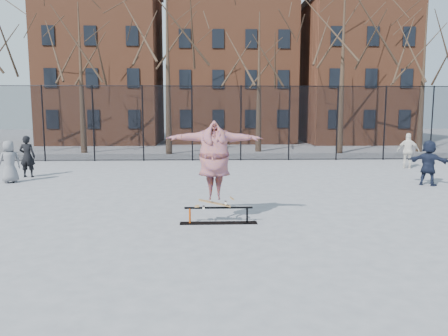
{
  "coord_description": "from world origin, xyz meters",
  "views": [
    {
      "loc": [
        -0.59,
        -10.33,
        2.77
      ],
      "look_at": [
        -0.14,
        1.5,
        1.16
      ],
      "focal_mm": 35.0,
      "sensor_mm": 36.0,
      "label": 1
    }
  ],
  "objects_px": {
    "skate_rail": "(219,217)",
    "skater": "(214,164)",
    "skateboard": "(215,205)",
    "bystander_white": "(408,151)",
    "bystander_navy": "(429,163)",
    "bystander_grey": "(9,162)",
    "bystander_black": "(27,156)"
  },
  "relations": [
    {
      "from": "skateboard",
      "to": "bystander_grey",
      "type": "bearing_deg",
      "value": 140.89
    },
    {
      "from": "skater",
      "to": "bystander_navy",
      "type": "xyz_separation_m",
      "value": [
        7.84,
        5.03,
        -0.64
      ]
    },
    {
      "from": "skateboard",
      "to": "bystander_grey",
      "type": "height_order",
      "value": "bystander_grey"
    },
    {
      "from": "skateboard",
      "to": "bystander_white",
      "type": "bearing_deg",
      "value": 46.12
    },
    {
      "from": "skater",
      "to": "skate_rail",
      "type": "bearing_deg",
      "value": 1.65
    },
    {
      "from": "skate_rail",
      "to": "bystander_grey",
      "type": "height_order",
      "value": "bystander_grey"
    },
    {
      "from": "bystander_black",
      "to": "bystander_white",
      "type": "relative_size",
      "value": 1.03
    },
    {
      "from": "bystander_black",
      "to": "bystander_navy",
      "type": "distance_m",
      "value": 15.52
    },
    {
      "from": "bystander_navy",
      "to": "skateboard",
      "type": "bearing_deg",
      "value": 74.44
    },
    {
      "from": "skateboard",
      "to": "bystander_white",
      "type": "distance_m",
      "value": 13.25
    },
    {
      "from": "bystander_navy",
      "to": "bystander_grey",
      "type": "bearing_deg",
      "value": 37.52
    },
    {
      "from": "bystander_black",
      "to": "bystander_white",
      "type": "height_order",
      "value": "bystander_black"
    },
    {
      "from": "skate_rail",
      "to": "skater",
      "type": "distance_m",
      "value": 1.3
    },
    {
      "from": "skateboard",
      "to": "bystander_white",
      "type": "height_order",
      "value": "bystander_white"
    },
    {
      "from": "bystander_black",
      "to": "skateboard",
      "type": "bearing_deg",
      "value": 137.09
    },
    {
      "from": "skate_rail",
      "to": "bystander_grey",
      "type": "relative_size",
      "value": 1.17
    },
    {
      "from": "skateboard",
      "to": "skater",
      "type": "xyz_separation_m",
      "value": [
        0.0,
        0.0,
        1.0
      ]
    },
    {
      "from": "skateboard",
      "to": "skater",
      "type": "relative_size",
      "value": 0.36
    },
    {
      "from": "bystander_grey",
      "to": "skateboard",
      "type": "bearing_deg",
      "value": 103.36
    },
    {
      "from": "skate_rail",
      "to": "bystander_navy",
      "type": "bearing_deg",
      "value": 33.0
    },
    {
      "from": "skater",
      "to": "bystander_black",
      "type": "distance_m",
      "value": 10.63
    },
    {
      "from": "skateboard",
      "to": "skater",
      "type": "bearing_deg",
      "value": 90.0
    },
    {
      "from": "skate_rail",
      "to": "bystander_navy",
      "type": "distance_m",
      "value": 9.26
    },
    {
      "from": "skateboard",
      "to": "skate_rail",
      "type": "bearing_deg",
      "value": 0.0
    },
    {
      "from": "skater",
      "to": "bystander_grey",
      "type": "height_order",
      "value": "skater"
    },
    {
      "from": "skater",
      "to": "bystander_white",
      "type": "relative_size",
      "value": 1.42
    },
    {
      "from": "skate_rail",
      "to": "bystander_white",
      "type": "bearing_deg",
      "value": 46.42
    },
    {
      "from": "bystander_white",
      "to": "skater",
      "type": "bearing_deg",
      "value": 72.28
    },
    {
      "from": "skate_rail",
      "to": "bystander_white",
      "type": "relative_size",
      "value": 1.14
    },
    {
      "from": "bystander_white",
      "to": "bystander_navy",
      "type": "bearing_deg",
      "value": 99.62
    },
    {
      "from": "skateboard",
      "to": "bystander_black",
      "type": "bearing_deg",
      "value": 134.78
    },
    {
      "from": "bystander_navy",
      "to": "skate_rail",
      "type": "bearing_deg",
      "value": 74.76
    }
  ]
}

